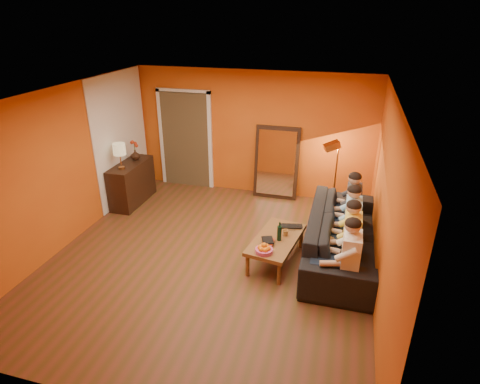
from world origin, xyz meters
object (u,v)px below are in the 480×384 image
(table_lamp, at_px, (120,156))
(coffee_table, at_px, (276,249))
(dog, at_px, (329,259))
(person_far_left, at_px, (350,259))
(wine_bottle, at_px, (279,231))
(mirror_frame, at_px, (276,163))
(person_mid_left, at_px, (351,238))
(tumbler, at_px, (285,233))
(sofa, at_px, (342,235))
(person_mid_right, at_px, (352,221))
(vase, at_px, (135,155))
(laptop, at_px, (291,228))
(floor_lamp, at_px, (335,180))
(sideboard, at_px, (132,183))
(person_far_right, at_px, (353,206))

(table_lamp, xyz_separation_m, coffee_table, (3.26, -1.04, -0.90))
(table_lamp, height_order, dog, table_lamp)
(person_far_left, bearing_deg, wine_bottle, 153.45)
(mirror_frame, relative_size, dog, 2.36)
(person_mid_left, bearing_deg, tumbler, 171.39)
(sofa, xyz_separation_m, person_mid_right, (0.13, 0.10, 0.22))
(tumbler, bearing_deg, vase, 156.54)
(mirror_frame, relative_size, coffee_table, 1.25)
(person_far_left, relative_size, laptop, 3.33)
(dog, distance_m, vase, 4.51)
(mirror_frame, height_order, person_far_left, mirror_frame)
(sofa, xyz_separation_m, person_far_left, (0.13, -1.00, 0.22))
(table_lamp, bearing_deg, floor_lamp, 12.20)
(table_lamp, distance_m, dog, 4.35)
(sideboard, height_order, dog, sideboard)
(mirror_frame, bearing_deg, tumbler, -75.60)
(coffee_table, xyz_separation_m, person_far_right, (1.11, 1.07, 0.40))
(coffee_table, distance_m, laptop, 0.45)
(person_mid_right, bearing_deg, mirror_frame, 129.79)
(coffee_table, distance_m, person_far_left, 1.32)
(mirror_frame, distance_m, sideboard, 3.01)
(dog, relative_size, vase, 3.21)
(coffee_table, xyz_separation_m, laptop, (0.18, 0.35, 0.22))
(dog, relative_size, person_mid_left, 0.53)
(floor_lamp, bearing_deg, dog, -108.08)
(person_mid_right, relative_size, laptop, 3.33)
(coffee_table, xyz_separation_m, tumbler, (0.12, 0.12, 0.25))
(mirror_frame, bearing_deg, wine_bottle, -78.11)
(laptop, height_order, vase, vase)
(person_mid_right, bearing_deg, tumbler, -158.00)
(sofa, bearing_deg, mirror_frame, 35.99)
(person_far_right, bearing_deg, laptop, -142.26)
(sofa, bearing_deg, vase, 74.61)
(sofa, distance_m, floor_lamp, 1.54)
(person_mid_left, distance_m, vase, 4.67)
(sofa, height_order, person_mid_right, person_mid_right)
(table_lamp, bearing_deg, wine_bottle, -18.18)
(wine_bottle, bearing_deg, table_lamp, 161.82)
(person_mid_left, bearing_deg, vase, 159.70)
(person_far_left, bearing_deg, sofa, 97.41)
(dog, relative_size, person_mid_right, 0.53)
(table_lamp, xyz_separation_m, person_mid_left, (4.37, -1.07, -0.49))
(person_mid_right, height_order, wine_bottle, person_mid_right)
(dog, bearing_deg, sideboard, 151.09)
(dog, bearing_deg, person_far_left, -60.71)
(sofa, relative_size, person_far_left, 2.19)
(sideboard, height_order, vase, vase)
(person_far_left, distance_m, wine_bottle, 1.19)
(mirror_frame, height_order, person_mid_right, mirror_frame)
(sideboard, distance_m, person_mid_left, 4.58)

